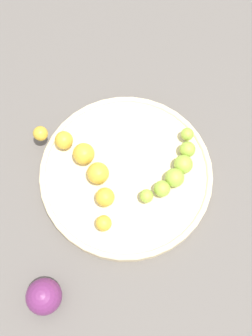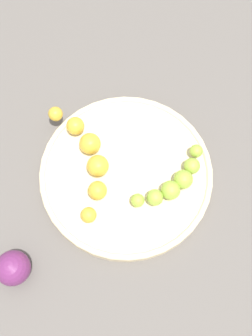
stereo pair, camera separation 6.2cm
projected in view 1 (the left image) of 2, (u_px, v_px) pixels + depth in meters
The scene contains 5 objects.
ground_plane at pixel (126, 176), 0.66m from camera, with size 2.40×2.40×0.00m, color #56514C.
fruit_bowl at pixel (126, 174), 0.64m from camera, with size 0.28×0.28×0.02m.
banana_spotted at pixel (85, 167), 0.62m from camera, with size 0.14×0.17×0.03m.
banana_green at pixel (176, 169), 0.62m from camera, with size 0.14×0.07×0.03m.
plum_purple at pixel (44, 296), 0.56m from camera, with size 0.05×0.05×0.05m, color #662659.
Camera 1 is at (-0.21, -0.06, 0.62)m, focal length 42.28 mm.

